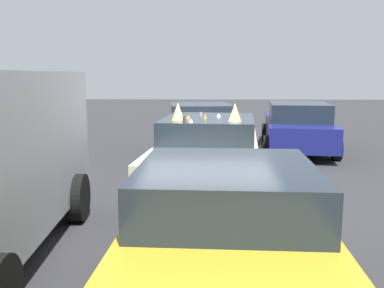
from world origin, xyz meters
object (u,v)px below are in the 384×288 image
(art_car_decorated, at_px, (208,153))
(parked_sedan_far_left, at_px, (297,127))
(parked_sedan_behind_left, at_px, (226,249))
(parked_sedan_near_left, at_px, (201,132))

(art_car_decorated, xyz_separation_m, parked_sedan_far_left, (4.37, -2.63, -0.02))
(parked_sedan_behind_left, bearing_deg, parked_sedan_far_left, 166.39)
(art_car_decorated, bearing_deg, parked_sedan_near_left, -171.74)
(parked_sedan_far_left, bearing_deg, art_car_decorated, 155.85)
(art_car_decorated, relative_size, parked_sedan_behind_left, 1.09)
(parked_sedan_near_left, relative_size, parked_sedan_far_left, 0.89)
(art_car_decorated, xyz_separation_m, parked_sedan_near_left, (3.17, 0.15, -0.02))
(art_car_decorated, height_order, parked_sedan_near_left, art_car_decorated)
(art_car_decorated, distance_m, parked_sedan_behind_left, 4.50)
(art_car_decorated, height_order, parked_sedan_behind_left, art_car_decorated)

